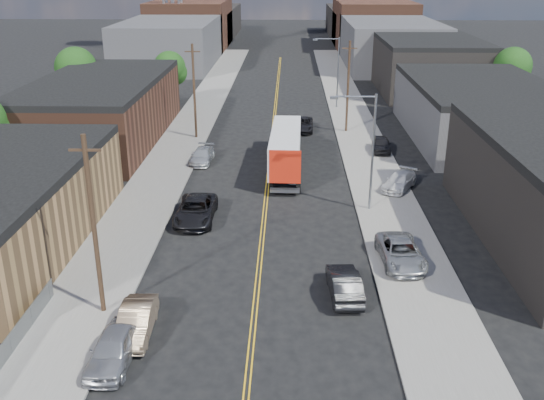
# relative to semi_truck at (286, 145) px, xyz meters

# --- Properties ---
(ground) EXTENTS (260.00, 260.00, 0.00)m
(ground) POSITION_rel_semi_truck_xyz_m (-1.50, 24.90, -2.22)
(ground) COLOR black
(ground) RESTS_ON ground
(centerline) EXTENTS (0.32, 120.00, 0.01)m
(centerline) POSITION_rel_semi_truck_xyz_m (-1.50, 9.90, -2.22)
(centerline) COLOR gold
(centerline) RESTS_ON ground
(sidewalk_left) EXTENTS (5.00, 140.00, 0.15)m
(sidewalk_left) POSITION_rel_semi_truck_xyz_m (-11.00, 9.90, -2.15)
(sidewalk_left) COLOR slate
(sidewalk_left) RESTS_ON ground
(sidewalk_right) EXTENTS (5.00, 140.00, 0.15)m
(sidewalk_right) POSITION_rel_semi_truck_xyz_m (8.00, 9.90, -2.15)
(sidewalk_right) COLOR slate
(sidewalk_right) RESTS_ON ground
(warehouse_brown) EXTENTS (12.00, 26.00, 6.60)m
(warehouse_brown) POSITION_rel_semi_truck_xyz_m (-19.50, 8.90, 1.08)
(warehouse_brown) COLOR #492A1D
(warehouse_brown) RESTS_ON ground
(industrial_right_b) EXTENTS (14.00, 24.00, 6.10)m
(industrial_right_b) POSITION_rel_semi_truck_xyz_m (20.50, 10.90, 0.83)
(industrial_right_b) COLOR #363638
(industrial_right_b) RESTS_ON ground
(industrial_right_c) EXTENTS (14.00, 22.00, 7.60)m
(industrial_right_c) POSITION_rel_semi_truck_xyz_m (20.50, 36.90, 1.58)
(industrial_right_c) COLOR black
(industrial_right_c) RESTS_ON ground
(skyline_left_a) EXTENTS (16.00, 30.00, 8.00)m
(skyline_left_a) POSITION_rel_semi_truck_xyz_m (-21.50, 59.90, 1.78)
(skyline_left_a) COLOR #363638
(skyline_left_a) RESTS_ON ground
(skyline_right_a) EXTENTS (16.00, 30.00, 8.00)m
(skyline_right_a) POSITION_rel_semi_truck_xyz_m (18.50, 59.90, 1.78)
(skyline_right_a) COLOR #363638
(skyline_right_a) RESTS_ON ground
(skyline_left_b) EXTENTS (16.00, 26.00, 10.00)m
(skyline_left_b) POSITION_rel_semi_truck_xyz_m (-21.50, 84.90, 2.78)
(skyline_left_b) COLOR #492A1D
(skyline_left_b) RESTS_ON ground
(skyline_right_b) EXTENTS (16.00, 26.00, 10.00)m
(skyline_right_b) POSITION_rel_semi_truck_xyz_m (18.50, 84.90, 2.78)
(skyline_right_b) COLOR #492A1D
(skyline_right_b) RESTS_ON ground
(skyline_left_c) EXTENTS (16.00, 40.00, 7.00)m
(skyline_left_c) POSITION_rel_semi_truck_xyz_m (-21.50, 104.90, 1.28)
(skyline_left_c) COLOR black
(skyline_left_c) RESTS_ON ground
(skyline_right_c) EXTENTS (16.00, 40.00, 7.00)m
(skyline_right_c) POSITION_rel_semi_truck_xyz_m (18.50, 104.90, 1.28)
(skyline_right_c) COLOR black
(skyline_right_c) RESTS_ON ground
(streetlight_near) EXTENTS (3.39, 0.25, 9.00)m
(streetlight_near) POSITION_rel_semi_truck_xyz_m (6.10, -10.10, 3.10)
(streetlight_near) COLOR gray
(streetlight_near) RESTS_ON ground
(streetlight_far) EXTENTS (3.39, 0.25, 9.00)m
(streetlight_far) POSITION_rel_semi_truck_xyz_m (6.10, 24.90, 3.10)
(streetlight_far) COLOR gray
(streetlight_far) RESTS_ON ground
(utility_pole_left_near) EXTENTS (1.60, 0.26, 10.00)m
(utility_pole_left_near) POSITION_rel_semi_truck_xyz_m (-9.70, -25.10, 2.92)
(utility_pole_left_near) COLOR black
(utility_pole_left_near) RESTS_ON ground
(utility_pole_left_far) EXTENTS (1.60, 0.26, 10.00)m
(utility_pole_left_far) POSITION_rel_semi_truck_xyz_m (-9.70, 9.90, 2.92)
(utility_pole_left_far) COLOR black
(utility_pole_left_far) RESTS_ON ground
(utility_pole_right) EXTENTS (1.60, 0.26, 10.00)m
(utility_pole_right) POSITION_rel_semi_truck_xyz_m (6.70, 12.90, 2.92)
(utility_pole_right) COLOR black
(utility_pole_right) RESTS_ON ground
(tree_left_mid) EXTENTS (5.10, 5.04, 8.37)m
(tree_left_mid) POSITION_rel_semi_truck_xyz_m (-25.44, 19.90, 3.26)
(tree_left_mid) COLOR black
(tree_left_mid) RESTS_ON ground
(tree_left_far) EXTENTS (4.35, 4.20, 6.97)m
(tree_left_far) POSITION_rel_semi_truck_xyz_m (-15.44, 26.90, 2.34)
(tree_left_far) COLOR black
(tree_left_far) RESTS_ON ground
(tree_right_far) EXTENTS (4.85, 4.76, 7.91)m
(tree_right_far) POSITION_rel_semi_truck_xyz_m (28.56, 24.90, 2.95)
(tree_right_far) COLOR black
(tree_right_far) RESTS_ON ground
(semi_truck) EXTENTS (2.85, 14.97, 3.90)m
(semi_truck) POSITION_rel_semi_truck_xyz_m (0.00, 0.00, 0.00)
(semi_truck) COLOR silver
(semi_truck) RESTS_ON ground
(car_left_a) EXTENTS (2.06, 4.74, 1.59)m
(car_left_a) POSITION_rel_semi_truck_xyz_m (-7.90, -29.50, -1.43)
(car_left_a) COLOR #AAABAF
(car_left_a) RESTS_ON ground
(car_left_b) EXTENTS (1.75, 4.62, 1.51)m
(car_left_b) POSITION_rel_semi_truck_xyz_m (-7.41, -27.10, -1.47)
(car_left_b) COLOR #816C54
(car_left_b) RESTS_ON ground
(car_left_c) EXTENTS (2.74, 5.94, 1.65)m
(car_left_c) POSITION_rel_semi_truck_xyz_m (-6.50, -12.44, -1.40)
(car_left_c) COLOR black
(car_left_c) RESTS_ON ground
(car_left_d) EXTENTS (2.17, 4.75, 1.35)m
(car_left_d) POSITION_rel_semi_truck_xyz_m (-7.90, 1.42, -1.55)
(car_left_d) COLOR #B7BABD
(car_left_d) RESTS_ON ground
(car_right_oncoming) EXTENTS (1.93, 4.80, 1.55)m
(car_right_oncoming) POSITION_rel_semi_truck_xyz_m (3.50, -22.96, -1.45)
(car_right_oncoming) COLOR black
(car_right_oncoming) RESTS_ON ground
(car_right_lot_a) EXTENTS (2.76, 5.48, 1.49)m
(car_right_lot_a) POSITION_rel_semi_truck_xyz_m (7.33, -19.10, -1.33)
(car_right_lot_a) COLOR #A3A6A8
(car_right_lot_a) RESTS_ON sidewalk_right
(car_right_lot_b) EXTENTS (3.83, 4.91, 1.33)m
(car_right_lot_b) POSITION_rel_semi_truck_xyz_m (9.50, -5.65, -1.41)
(car_right_lot_b) COLOR silver
(car_right_lot_b) RESTS_ON sidewalk_right
(car_right_lot_c) EXTENTS (2.07, 4.43, 1.47)m
(car_right_lot_c) POSITION_rel_semi_truck_xyz_m (9.50, 5.08, -1.34)
(car_right_lot_c) COLOR black
(car_right_lot_c) RESTS_ON sidewalk_right
(car_ahead_truck) EXTENTS (2.65, 5.37, 1.46)m
(car_ahead_truck) POSITION_rel_semi_truck_xyz_m (1.78, 13.33, -1.49)
(car_ahead_truck) COLOR black
(car_ahead_truck) RESTS_ON ground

